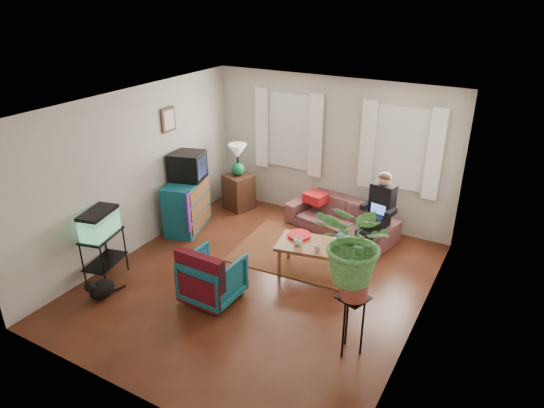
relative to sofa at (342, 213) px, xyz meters
The scene contains 31 objects.
floor 2.13m from the sofa, 102.52° to the right, with size 4.50×5.00×0.01m, color #4F2B14.
ceiling 3.06m from the sofa, 102.52° to the right, with size 4.50×5.00×0.01m, color white.
wall_back 1.12m from the sofa, 135.32° to the left, with size 4.50×0.01×2.60m, color silver.
wall_front 4.66m from the sofa, 95.71° to the right, with size 4.50×0.01×2.60m, color silver.
wall_left 3.52m from the sofa, 142.84° to the right, with size 0.01×5.00×2.60m, color silver.
wall_right 2.88m from the sofa, 48.80° to the right, with size 0.01×5.00×2.60m, color silver.
window_left 1.77m from the sofa, 161.09° to the left, with size 1.08×0.04×1.38m, color white.
window_right 1.48m from the sofa, 28.41° to the left, with size 1.08×0.04×1.38m, color white.
curtains_left 1.75m from the sofa, 164.42° to the left, with size 1.36×0.06×1.50m, color white.
curtains_right 1.46m from the sofa, 23.76° to the left, with size 1.36×0.06×1.50m, color white.
picture_frame 3.32m from the sofa, 155.80° to the right, with size 0.04×0.32×0.40m, color #3D2616.
area_rug 1.08m from the sofa, 108.09° to the right, with size 2.00×1.60×0.01m, color brown.
sofa is the anchor object (origin of this frame).
seated_person 0.73m from the sofa, 11.24° to the right, with size 0.48×0.60×1.16m, color black, non-canonical shape.
side_table 2.11m from the sofa, behind, with size 0.47×0.47×0.68m, color #3A2215.
table_lamp 2.19m from the sofa, behind, with size 0.35×0.35×0.62m, color white, non-canonical shape.
dresser 2.71m from the sofa, 154.29° to the right, with size 0.50×1.00×0.90m, color #135974.
crt_tv 2.79m from the sofa, 156.34° to the right, with size 0.55×0.50×0.48m, color black.
aquarium_stand 3.94m from the sofa, 128.59° to the right, with size 0.37×0.66×0.73m, color black.
aquarium 3.97m from the sofa, 128.59° to the right, with size 0.33×0.60×0.39m, color #7FD899.
black_cat 4.07m from the sofa, 121.74° to the right, with size 0.26×0.40×0.34m, color black.
armchair 2.81m from the sofa, 106.38° to the right, with size 0.71×0.67×0.73m, color #115F6A.
serape_throw 3.09m from the sofa, 104.98° to the right, with size 0.74×0.17×0.60m, color #9E0A0A.
coffee_table 1.42m from the sofa, 83.21° to the right, with size 1.16×0.63×0.48m, color brown.
cup_a 1.56m from the sofa, 92.65° to the right, with size 0.13×0.13×0.10m, color white.
cup_b 1.60m from the sofa, 80.81° to the right, with size 0.11×0.11×0.10m, color beige.
bowl 1.32m from the sofa, 69.69° to the right, with size 0.23×0.23×0.06m, color white.
snack_tray 1.32m from the sofa, 97.61° to the right, with size 0.36×0.36×0.04m, color #B21414.
birdcage 1.61m from the sofa, 68.21° to the right, with size 0.19×0.19×0.34m, color #115B6B, non-canonical shape.
plant_stand 3.05m from the sofa, 65.95° to the right, with size 0.33×0.33×0.78m, color black.
potted_plant 3.20m from the sofa, 65.95° to the right, with size 0.89×0.77×0.99m, color #599947.
Camera 1 is at (3.13, -5.13, 4.01)m, focal length 32.00 mm.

